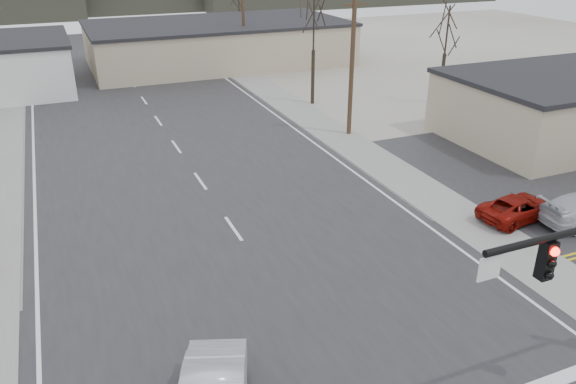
# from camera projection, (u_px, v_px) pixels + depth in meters

# --- Properties ---
(ground) EXTENTS (140.00, 140.00, 0.00)m
(ground) POSITION_uv_depth(u_px,v_px,m) (304.00, 331.00, 19.41)
(ground) COLOR #BBBBB7
(ground) RESTS_ON ground
(main_road) EXTENTS (18.00, 110.00, 0.05)m
(main_road) POSITION_uv_depth(u_px,v_px,m) (196.00, 175.00, 31.96)
(main_road) COLOR #252528
(main_road) RESTS_ON ground
(cross_road) EXTENTS (90.00, 10.00, 0.04)m
(cross_road) POSITION_uv_depth(u_px,v_px,m) (304.00, 330.00, 19.41)
(cross_road) COLOR #252528
(cross_road) RESTS_ON ground
(sidewalk_right) EXTENTS (3.00, 90.00, 0.06)m
(sidewalk_right) POSITION_uv_depth(u_px,v_px,m) (324.00, 127.00, 39.89)
(sidewalk_right) COLOR gray
(sidewalk_right) RESTS_ON ground
(building_right_far) EXTENTS (26.30, 14.30, 4.30)m
(building_right_far) POSITION_uv_depth(u_px,v_px,m) (218.00, 43.00, 58.88)
(building_right_far) COLOR tan
(building_right_far) RESTS_ON ground
(building_lot) EXTENTS (14.30, 10.30, 4.30)m
(building_lot) POSITION_uv_depth(u_px,v_px,m) (560.00, 106.00, 37.03)
(building_lot) COLOR tan
(building_lot) RESTS_ON ground
(upole_right_a) EXTENTS (2.20, 0.30, 10.00)m
(upole_right_a) POSITION_uv_depth(u_px,v_px,m) (352.00, 58.00, 36.36)
(upole_right_a) COLOR #482F21
(upole_right_a) RESTS_ON ground
(upole_right_b) EXTENTS (2.20, 0.30, 10.00)m
(upole_right_b) POSITION_uv_depth(u_px,v_px,m) (243.00, 16.00, 54.77)
(upole_right_b) COLOR #482F21
(upole_right_b) RESTS_ON ground
(tree_right_mid) EXTENTS (3.74, 3.74, 8.33)m
(tree_right_mid) POSITION_uv_depth(u_px,v_px,m) (314.00, 28.00, 43.11)
(tree_right_mid) COLOR #2C231B
(tree_right_mid) RESTS_ON ground
(tree_lot) EXTENTS (3.52, 3.52, 7.84)m
(tree_lot) POSITION_uv_depth(u_px,v_px,m) (447.00, 33.00, 43.26)
(tree_lot) COLOR #2C231B
(tree_lot) RESTS_ON ground
(car_far_a) EXTENTS (2.11, 4.72, 1.35)m
(car_far_a) POSITION_uv_depth(u_px,v_px,m) (126.00, 60.00, 57.82)
(car_far_a) COLOR black
(car_far_a) RESTS_ON main_road
(car_far_b) EXTENTS (2.45, 4.23, 1.35)m
(car_far_b) POSITION_uv_depth(u_px,v_px,m) (38.00, 38.00, 69.73)
(car_far_b) COLOR black
(car_far_b) RESTS_ON main_road
(car_parked_red) EXTENTS (4.38, 2.40, 1.16)m
(car_parked_red) POSITION_uv_depth(u_px,v_px,m) (518.00, 208.00, 26.77)
(car_parked_red) COLOR maroon
(car_parked_red) RESTS_ON parking_lot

